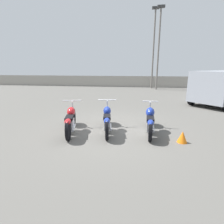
{
  "coord_description": "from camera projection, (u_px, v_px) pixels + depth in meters",
  "views": [
    {
      "loc": [
        0.89,
        -6.0,
        2.23
      ],
      "look_at": [
        0.0,
        0.05,
        0.65
      ],
      "focal_mm": 28.0,
      "sensor_mm": 36.0,
      "label": 1
    }
  ],
  "objects": [
    {
      "name": "motorcycle_slot_1",
      "position": [
        107.0,
        120.0,
        6.14
      ],
      "size": [
        0.7,
        2.14,
        1.03
      ],
      "rotation": [
        0.0,
        0.0,
        0.16
      ],
      "color": "black",
      "rests_on": "ground_plane"
    },
    {
      "name": "ground_plane",
      "position": [
        112.0,
        129.0,
        6.43
      ],
      "size": [
        60.0,
        60.0,
        0.0
      ],
      "primitive_type": "plane",
      "color": "#5B5954"
    },
    {
      "name": "light_pole_right",
      "position": [
        159.0,
        42.0,
        16.74
      ],
      "size": [
        0.7,
        0.35,
        7.71
      ],
      "color": "slate",
      "rests_on": "ground_plane"
    },
    {
      "name": "light_pole_left",
      "position": [
        154.0,
        43.0,
        17.77
      ],
      "size": [
        0.7,
        0.35,
        7.92
      ],
      "color": "slate",
      "rests_on": "ground_plane"
    },
    {
      "name": "traffic_cone_near",
      "position": [
        182.0,
        137.0,
        5.28
      ],
      "size": [
        0.3,
        0.3,
        0.36
      ],
      "color": "orange",
      "rests_on": "ground_plane"
    },
    {
      "name": "motorcycle_slot_2",
      "position": [
        150.0,
        120.0,
        6.02
      ],
      "size": [
        0.57,
        2.13,
        1.01
      ],
      "rotation": [
        0.0,
        0.0,
        -0.04
      ],
      "color": "black",
      "rests_on": "ground_plane"
    },
    {
      "name": "fence_back",
      "position": [
        130.0,
        82.0,
        19.91
      ],
      "size": [
        40.0,
        0.04,
        1.24
      ],
      "color": "#9E998E",
      "rests_on": "ground_plane"
    },
    {
      "name": "motorcycle_slot_0",
      "position": [
        71.0,
        120.0,
        6.07
      ],
      "size": [
        0.82,
        2.08,
        1.02
      ],
      "rotation": [
        0.0,
        0.0,
        0.25
      ],
      "color": "black",
      "rests_on": "ground_plane"
    }
  ]
}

